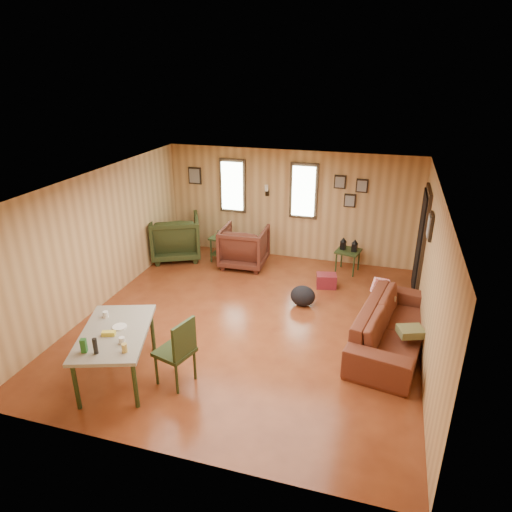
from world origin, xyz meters
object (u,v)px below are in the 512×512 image
at_px(sofa, 394,320).
at_px(recliner_brown, 244,245).
at_px(side_table, 348,249).
at_px(dining_table, 115,336).
at_px(end_table, 224,244).
at_px(recliner_green, 175,235).

xyz_separation_m(sofa, recliner_brown, (-3.13, 2.28, 0.02)).
relative_size(sofa, side_table, 3.14).
height_order(side_table, dining_table, dining_table).
bearing_deg(end_table, recliner_green, -173.15).
bearing_deg(end_table, recliner_brown, -14.53).
bearing_deg(recliner_brown, end_table, -16.81).
relative_size(end_table, dining_table, 0.42).
xyz_separation_m(sofa, dining_table, (-3.61, -1.88, 0.21)).
distance_m(recliner_green, dining_table, 4.30).
bearing_deg(recliner_green, sofa, 128.60).
height_order(recliner_brown, dining_table, recliner_brown).
height_order(recliner_green, end_table, recliner_green).
bearing_deg(dining_table, recliner_green, 86.54).
xyz_separation_m(side_table, dining_table, (-2.66, -4.46, 0.16)).
distance_m(recliner_green, side_table, 3.80).
distance_m(recliner_brown, recliner_green, 1.61).
bearing_deg(dining_table, side_table, 40.56).
bearing_deg(recliner_green, end_table, 161.09).
bearing_deg(side_table, recliner_brown, -172.10).
distance_m(sofa, side_table, 2.75).
bearing_deg(recliner_brown, recliner_green, -2.12).
xyz_separation_m(recliner_green, side_table, (3.79, 0.31, -0.03)).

